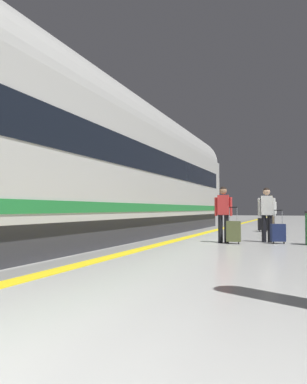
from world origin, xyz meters
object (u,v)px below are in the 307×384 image
passenger_mid (271,210)px  suitcase_far (234,231)px  suitcase_mid (263,224)px  passenger_near (267,210)px  passenger_far (223,210)px  suitcase_near (278,233)px

passenger_mid → suitcase_far: passenger_mid is taller
passenger_mid → suitcase_mid: 0.72m
passenger_near → passenger_far: bearing=-151.8°
suitcase_mid → suitcase_far: suitcase_far is taller
passenger_near → suitcase_mid: bearing=96.0°
suitcase_mid → passenger_near: bearing=-84.0°
passenger_far → suitcase_mid: bearing=84.6°
suitcase_mid → suitcase_far: 6.28m
suitcase_near → passenger_mid: 6.05m
passenger_near → suitcase_far: passenger_near is taller
passenger_near → passenger_mid: size_ratio=1.01×
suitcase_mid → suitcase_far: size_ratio=0.94×
passenger_mid → suitcase_far: 6.54m
passenger_near → suitcase_near: passenger_near is taller
suitcase_near → passenger_near: bearing=133.6°
passenger_mid → suitcase_mid: bearing=-147.0°
suitcase_mid → suitcase_far: bearing=-92.3°
passenger_far → passenger_near: bearing=28.2°
suitcase_mid → passenger_far: (-0.57, -6.05, 0.61)m
passenger_near → suitcase_mid: (-0.58, 5.44, -0.60)m
passenger_mid → passenger_far: 6.33m
suitcase_near → suitcase_far: suitcase_far is taller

